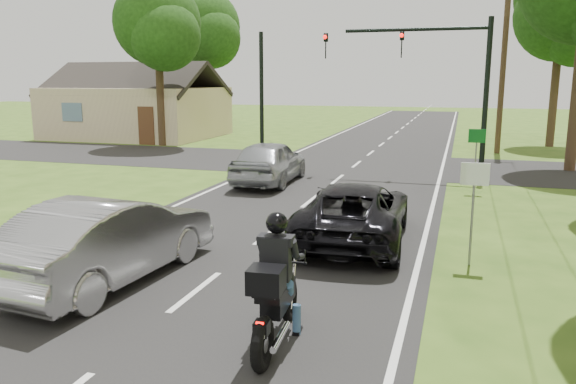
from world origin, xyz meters
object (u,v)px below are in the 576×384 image
Objects in this scene: motorcycle_rider at (276,294)px; silver_sedan at (110,239)px; silver_suv at (270,162)px; sign_green at (477,145)px; dark_suv at (354,212)px; traffic_signal at (436,69)px; utility_pole_far at (504,52)px; sign_white at (474,189)px.

motorcycle_rider reaches higher than silver_sedan.
silver_suv is 7.17m from sign_green.
traffic_signal reaches higher than dark_suv.
utility_pole_far reaches higher than sign_green.
motorcycle_rider is at bearing 162.37° from silver_sedan.
utility_pole_far reaches higher than sign_white.
silver_sedan is 15.20m from traffic_signal.
silver_sedan is (-3.91, -3.92, 0.10)m from dark_suv.
dark_suv is 7.81m from silver_suv.
utility_pole_far is 19.39m from sign_white.
silver_sedan is 2.28× the size of sign_white.
traffic_signal is at bearing -100.26° from dark_suv.
silver_suv is at bearing 105.22° from motorcycle_rider.
traffic_signal is (1.22, 10.00, 3.43)m from dark_suv.
sign_green is (-1.30, -11.02, -3.49)m from utility_pole_far.
motorcycle_rider is 5.28m from sign_white.
sign_white is (2.68, 4.48, 0.83)m from motorcycle_rider.
motorcycle_rider is 0.23× the size of utility_pole_far.
sign_green is at bearing -62.62° from traffic_signal.
silver_suv is 14.87m from utility_pole_far.
silver_suv is at bearing -59.67° from dark_suv.
silver_suv reaches higher than dark_suv.
silver_sedan is (-3.81, 1.58, 0.04)m from motorcycle_rider.
motorcycle_rider is 15.91m from traffic_signal.
utility_pole_far is at bearing -105.10° from silver_sedan.
sign_white is at bearing 155.12° from dark_suv.
sign_green is at bearing 88.57° from sign_white.
motorcycle_rider is at bearing 107.52° from silver_suv.
dark_suv is 10.64m from traffic_signal.
dark_suv is at bearing 158.43° from sign_white.
sign_white is at bearing -82.95° from traffic_signal.
dark_suv is at bearing -111.72° from sign_green.
motorcycle_rider is 24.25m from utility_pole_far.
utility_pole_far is at bearing 75.73° from motorcycle_rider.
dark_suv is 5.53m from silver_sedan.
silver_suv is 0.47× the size of utility_pole_far.
dark_suv is at bearing -130.02° from silver_sedan.
sign_green is (7.11, 0.48, 0.79)m from silver_suv.
motorcycle_rider is 1.07× the size of sign_green.
motorcycle_rider is 0.47× the size of silver_sedan.
dark_suv is 7.57m from sign_green.
traffic_signal is at bearing -149.68° from silver_suv.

